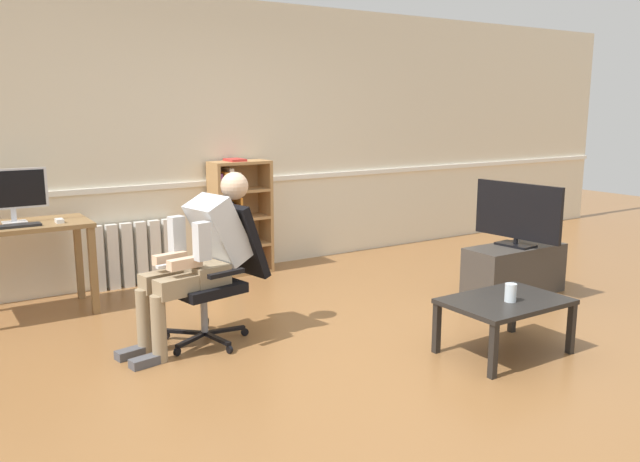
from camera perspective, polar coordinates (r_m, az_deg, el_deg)
ground_plane at (r=4.52m, az=4.33°, el=-10.70°), size 18.00×18.00×0.00m
back_wall at (r=6.51m, az=-9.84°, el=8.03°), size 12.00×0.13×2.70m
computer_desk at (r=5.62m, az=-25.36°, el=-0.68°), size 1.11×0.59×0.76m
imac_monitor at (r=5.64m, az=-25.72°, el=3.19°), size 0.54×0.14×0.43m
keyboard at (r=5.46m, az=-25.47°, el=0.41°), size 0.37×0.12×0.02m
computer_mouse at (r=5.53m, az=-22.14°, el=0.85°), size 0.06×0.10×0.03m
bookshelf at (r=6.48m, az=-7.43°, el=1.04°), size 0.60×0.29×1.16m
radiator at (r=6.27m, az=-16.18°, el=-2.00°), size 0.77×0.08×0.61m
office_chair at (r=4.69m, az=-8.88°, el=-3.23°), size 0.77×0.63×0.98m
person_seated at (r=4.57m, az=-10.66°, el=-2.10°), size 1.03×0.49×1.21m
tv_stand at (r=6.04m, az=16.85°, el=-3.33°), size 0.95×0.39×0.44m
tv_screen at (r=5.94m, az=17.14°, el=1.53°), size 0.23×0.86×0.56m
coffee_table at (r=4.57m, az=16.12°, el=-6.39°), size 0.83×0.57×0.38m
drinking_glass at (r=4.49m, az=16.57°, el=-5.27°), size 0.08×0.08×0.12m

